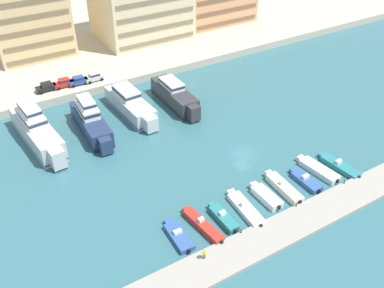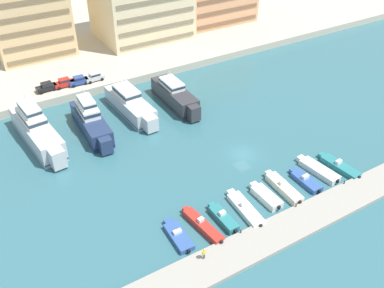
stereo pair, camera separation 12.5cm
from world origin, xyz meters
TOP-DOWN VIEW (x-y plane):
  - ground_plane at (0.00, 0.00)m, footprint 400.00×400.00m
  - quay_promenade at (0.00, 67.73)m, footprint 180.00×70.00m
  - pier_dock at (0.00, -17.01)m, footprint 120.00×5.22m
  - yacht_silver_far_left at (-28.83, 21.54)m, footprint 5.76×19.71m
  - yacht_navy_left at (-19.56, 19.95)m, footprint 4.40×16.66m
  - yacht_silver_mid_left at (-10.74, 22.28)m, footprint 5.00×17.26m
  - yacht_charcoal_center_left at (-1.71, 20.74)m, footprint 3.97×16.18m
  - motorboat_blue_far_left at (-18.78, -10.64)m, footprint 2.31×6.61m
  - motorboat_red_left at (-15.03, -10.83)m, footprint 2.35×8.31m
  - motorboat_teal_mid_left at (-11.81, -11.11)m, footprint 1.72×6.33m
  - motorboat_white_center_left at (-7.98, -11.12)m, footprint 2.58×8.42m
  - motorboat_white_center at (-3.85, -10.69)m, footprint 2.10×6.37m
  - motorboat_cream_center_right at (-0.31, -10.53)m, footprint 2.18×8.13m
  - motorboat_blue_mid_right at (3.85, -10.99)m, footprint 2.04×6.39m
  - motorboat_white_right at (7.42, -10.06)m, footprint 2.86×8.06m
  - motorboat_teal_far_right at (11.11, -11.11)m, footprint 2.57×8.01m
  - car_black_far_left at (-22.97, 36.48)m, footprint 4.19×2.10m
  - car_red_left at (-19.33, 36.37)m, footprint 4.11×1.93m
  - car_blue_mid_left at (-16.43, 35.80)m, footprint 4.14×2.00m
  - car_silver_center_left at (-12.97, 35.71)m, footprint 4.18×2.09m
  - apartment_block_far_left at (-19.90, 59.10)m, footprint 17.27×18.28m
  - pedestrian_near_edge at (-17.89, -15.74)m, footprint 0.67×0.33m
  - bollard_west at (-11.32, -14.65)m, footprint 0.20×0.20m
  - bollard_west_mid at (-1.50, -14.65)m, footprint 0.20×0.20m
  - bollard_east_mid at (8.32, -14.65)m, footprint 0.20×0.20m

SIDE VIEW (x-z plane):
  - ground_plane at x=0.00m, z-range 0.00..0.00m
  - pier_dock at x=0.00m, z-range 0.00..0.56m
  - motorboat_blue_far_left at x=-18.78m, z-range -0.20..1.04m
  - motorboat_blue_mid_right at x=3.85m, z-range -0.25..1.13m
  - motorboat_teal_far_right at x=11.11m, z-range -0.26..1.16m
  - motorboat_white_center_left at x=-7.98m, z-range -0.28..1.18m
  - motorboat_white_right at x=7.42m, z-range 0.00..0.98m
  - motorboat_red_left at x=-15.03m, z-range -0.25..1.32m
  - motorboat_white_center at x=-3.85m, z-range 0.00..1.08m
  - motorboat_teal_mid_left at x=-11.81m, z-range -0.24..1.32m
  - motorboat_cream_center_right at x=-0.31m, z-range -0.25..1.36m
  - quay_promenade at x=0.00m, z-range 0.00..1.73m
  - bollard_west at x=-11.32m, z-range 0.58..1.19m
  - bollard_west_mid at x=-1.50m, z-range 0.58..1.19m
  - bollard_east_mid at x=8.32m, z-range 0.58..1.19m
  - pedestrian_near_edge at x=-17.89m, z-range 0.72..2.48m
  - yacht_silver_mid_left at x=-10.74m, z-range -1.37..5.29m
  - yacht_charcoal_center_left at x=-1.71m, z-range -1.30..5.28m
  - yacht_navy_left at x=-19.56m, z-range -1.78..6.32m
  - yacht_silver_far_left at x=-28.83m, z-range -1.82..6.91m
  - car_black_far_left at x=-22.97m, z-range 1.80..3.60m
  - car_red_left at x=-19.33m, z-range 1.80..3.60m
  - car_blue_mid_left at x=-16.43m, z-range 1.80..3.60m
  - car_silver_center_left at x=-12.97m, z-range 1.80..3.60m
  - apartment_block_far_left at x=-19.90m, z-range 0.78..25.20m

